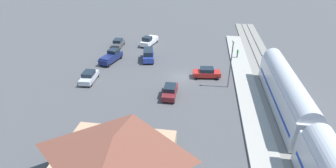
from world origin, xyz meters
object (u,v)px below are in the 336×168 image
suv_blue (148,55)px  pickup_white (149,41)px  station_building (116,159)px  pedestrian_on_platform (238,53)px  sedan_maroon (170,91)px  pickup_navy (111,57)px  passenger_train (311,138)px  sedan_silver (89,77)px  sedan_charcoal (118,43)px  sedan_red (207,73)px  light_pole_near_platform (231,58)px

suv_blue → pickup_white: bearing=-78.8°
station_building → pickup_white: bearing=-82.4°
station_building → pedestrian_on_platform: 34.26m
sedan_maroon → station_building: bearing=80.4°
pedestrian_on_platform → pickup_white: pickup_white is taller
sedan_maroon → pickup_navy: bearing=-40.4°
passenger_train → pedestrian_on_platform: size_ratio=22.11×
pickup_navy → sedan_silver: 8.21m
pickup_navy → sedan_maroon: (-12.71, 10.83, -0.15)m
pickup_navy → sedan_charcoal: size_ratio=1.25×
pedestrian_on_platform → pickup_navy: 24.21m
pedestrian_on_platform → sedan_red: 10.60m
passenger_train → sedan_maroon: size_ratio=8.39×
sedan_charcoal → sedan_maroon: bearing=126.7°
passenger_train → light_pole_near_platform: light_pole_near_platform is taller
pickup_white → sedan_silver: size_ratio=1.24×
sedan_silver → light_pole_near_platform: size_ratio=0.60×
pickup_white → light_pole_near_platform: (-16.11, 16.97, 3.81)m
station_building → sedan_red: (-7.86, -22.52, -1.89)m
passenger_train → suv_blue: passenger_train is taller
pedestrian_on_platform → pickup_white: (18.57, -5.27, -0.25)m
sedan_maroon → sedan_red: bearing=-127.3°
passenger_train → sedan_silver: passenger_train is taller
sedan_red → sedan_silver: 19.21m
sedan_charcoal → light_pole_near_platform: light_pole_near_platform is taller
sedan_charcoal → station_building: bearing=108.2°
passenger_train → pedestrian_on_platform: bearing=-80.5°
passenger_train → sedan_silver: size_ratio=8.22×
pickup_navy → sedan_red: size_ratio=1.22×
sedan_silver → light_pole_near_platform: 22.49m
sedan_maroon → sedan_red: same height
pickup_white → sedan_charcoal: bearing=18.4°
pickup_white → suv_blue: suv_blue is taller
pickup_white → sedan_maroon: bearing=109.9°
passenger_train → suv_blue: size_ratio=7.27×
passenger_train → pickup_navy: bearing=-37.1°
station_building → suv_blue: (3.25, -28.24, -1.62)m
pickup_white → sedan_maroon: (-7.57, 20.97, -0.15)m
suv_blue → light_pole_near_platform: size_ratio=0.68×
station_building → light_pole_near_platform: bearing=-119.6°
station_building → light_pole_near_platform: 22.74m
sedan_red → light_pole_near_platform: light_pole_near_platform is taller
pedestrian_on_platform → sedan_silver: pedestrian_on_platform is taller
sedan_charcoal → light_pole_near_platform: size_ratio=0.59×
sedan_charcoal → sedan_maroon: (-14.02, 18.83, 0.00)m
station_building → light_pole_near_platform: light_pole_near_platform is taller
suv_blue → sedan_red: 12.50m
station_building → sedan_maroon: bearing=-99.6°
sedan_charcoal → sedan_silver: bearing=91.7°
passenger_train → sedan_red: (10.14, -17.21, -1.98)m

